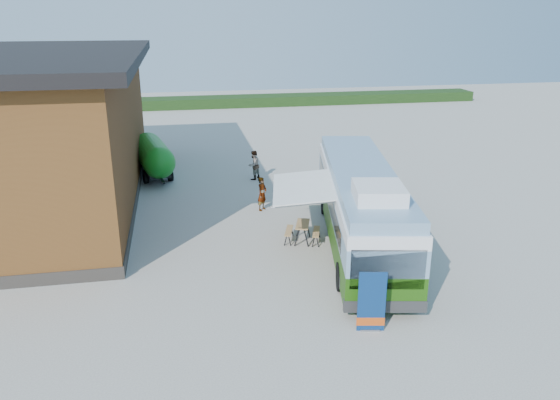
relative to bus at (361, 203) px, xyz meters
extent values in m
plane|color=#BCB7AD|center=(-3.04, -1.44, -1.82)|extent=(100.00, 100.00, 0.00)
cube|color=brown|center=(-13.54, 8.56, 1.68)|extent=(8.00, 20.00, 7.00)
cube|color=black|center=(-13.54, 8.56, 5.43)|extent=(9.60, 21.20, 0.50)
cube|color=#332D28|center=(-13.54, 8.56, -1.57)|extent=(8.10, 20.10, 0.50)
cube|color=#264419|center=(4.96, 36.56, -1.32)|extent=(40.00, 3.00, 1.00)
cube|color=#2D5E0F|center=(0.01, 0.07, -0.90)|extent=(4.89, 12.65, 1.14)
cube|color=#7498B6|center=(0.01, 0.07, 0.14)|extent=(4.89, 12.65, 0.93)
cube|color=black|center=(-1.14, 0.83, 0.14)|extent=(2.00, 10.14, 0.72)
cube|color=black|center=(1.37, 0.34, 0.14)|extent=(2.00, 10.14, 0.72)
cube|color=white|center=(0.01, 0.07, 0.83)|extent=(4.89, 12.65, 0.46)
cube|color=#7498B6|center=(0.01, 0.07, 1.27)|extent=(4.70, 12.42, 0.41)
cube|color=white|center=(-0.73, -3.78, 1.74)|extent=(1.97, 2.14, 0.52)
cube|color=black|center=(-1.16, -5.97, -0.02)|extent=(2.29, 0.50, 1.34)
cube|color=#2D2D2D|center=(-1.15, -5.93, -1.31)|extent=(2.62, 0.70, 0.41)
cube|color=#2D2D2D|center=(1.18, 6.07, -1.31)|extent=(2.62, 0.70, 0.41)
cylinder|color=black|center=(-1.92, -3.75, -1.31)|extent=(0.50, 1.07, 1.03)
cylinder|color=black|center=(0.38, -4.20, -1.31)|extent=(0.50, 1.07, 1.03)
cylinder|color=black|center=(-0.45, 3.84, -1.31)|extent=(0.50, 1.07, 1.03)
cylinder|color=black|center=(1.85, 3.40, -1.31)|extent=(0.50, 1.07, 1.03)
cube|color=white|center=(-2.40, -0.14, 0.93)|extent=(3.27, 4.48, 0.32)
cube|color=#A5A8AD|center=(-1.15, -0.38, 1.12)|extent=(0.98, 4.32, 0.15)
cylinder|color=#A5A8AD|center=(-2.73, -1.84, 0.83)|extent=(2.60, 0.55, 0.33)
cylinder|color=#A5A8AD|center=(-2.07, 1.57, 0.83)|extent=(2.60, 0.55, 0.33)
cube|color=navy|center=(-1.80, -6.43, -0.83)|extent=(0.84, 0.19, 1.99)
cube|color=#CE4913|center=(-1.80, -6.43, -1.51)|extent=(0.86, 0.20, 0.28)
cube|color=#A5A8AD|center=(-1.80, -6.43, -1.79)|extent=(0.62, 0.29, 0.06)
cylinder|color=#A5A8AD|center=(-1.80, -6.41, -0.83)|extent=(0.03, 0.03, 1.99)
cube|color=tan|center=(-2.28, 0.71, -1.03)|extent=(0.89, 1.38, 0.04)
cube|color=tan|center=(-2.84, 0.88, -1.35)|extent=(0.63, 1.30, 0.04)
cube|color=tan|center=(-1.72, 0.53, -1.35)|extent=(0.63, 1.30, 0.04)
cube|color=black|center=(-2.62, 0.25, -1.43)|extent=(0.07, 0.07, 0.79)
cube|color=black|center=(-2.26, 0.14, -1.43)|extent=(0.07, 0.07, 0.79)
cube|color=black|center=(-2.31, 1.27, -1.43)|extent=(0.07, 0.07, 0.79)
cube|color=black|center=(-1.94, 1.16, -1.43)|extent=(0.07, 0.07, 0.79)
imported|color=#999999|center=(-3.35, 4.92, -0.98)|extent=(0.70, 0.73, 1.68)
imported|color=#999999|center=(-3.01, 10.19, -0.97)|extent=(1.05, 1.04, 1.71)
cylinder|color=#188620|center=(-8.74, 11.86, -0.47)|extent=(2.53, 4.29, 1.81)
sphere|color=#188620|center=(-8.36, 9.89, -0.47)|extent=(1.81, 1.81, 1.81)
sphere|color=#188620|center=(-9.12, 13.84, -0.47)|extent=(1.81, 1.81, 1.81)
cube|color=black|center=(-8.74, 11.86, -1.27)|extent=(1.98, 4.37, 0.20)
cube|color=black|center=(-8.25, 9.30, -1.32)|extent=(0.34, 1.21, 0.10)
cylinder|color=black|center=(-9.20, 10.55, -1.42)|extent=(0.40, 0.84, 0.80)
cylinder|color=black|center=(-7.82, 10.81, -1.42)|extent=(0.40, 0.84, 0.80)
cylinder|color=black|center=(-9.66, 12.91, -1.42)|extent=(0.40, 0.84, 0.80)
cylinder|color=black|center=(-8.27, 13.18, -1.42)|extent=(0.40, 0.84, 0.80)
camera|label=1|loc=(-7.27, -20.23, 7.48)|focal=35.00mm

